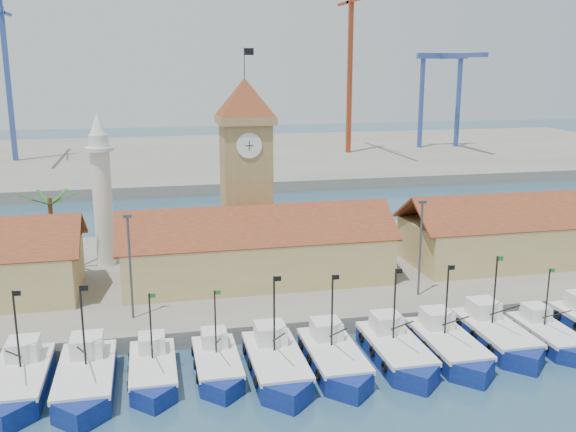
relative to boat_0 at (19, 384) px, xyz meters
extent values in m
plane|color=navy|center=(19.67, -3.12, -0.80)|extent=(400.00, 400.00, 0.00)
cube|color=gray|center=(19.67, 20.88, -0.05)|extent=(140.00, 32.00, 1.50)
cube|color=gray|center=(19.67, 106.88, 0.20)|extent=(240.00, 80.00, 2.00)
cube|color=navy|center=(0.00, 0.42, -0.28)|extent=(3.68, 8.33, 1.89)
cube|color=navy|center=(0.00, -3.75, -0.28)|extent=(3.68, 3.68, 1.89)
cube|color=silver|center=(0.00, 0.42, 0.67)|extent=(3.75, 8.56, 0.37)
cube|color=silver|center=(0.00, 2.50, 1.51)|extent=(2.21, 2.31, 1.47)
cylinder|color=black|center=(0.00, 0.94, 3.61)|extent=(0.15, 0.15, 5.89)
cube|color=black|center=(0.26, 0.94, 6.34)|extent=(0.53, 0.02, 0.37)
cube|color=navy|center=(4.51, -0.25, -0.26)|extent=(3.81, 8.62, 1.96)
cube|color=navy|center=(4.51, -4.56, -0.26)|extent=(3.81, 3.81, 1.96)
cube|color=silver|center=(4.51, -0.25, 0.72)|extent=(3.89, 8.86, 0.38)
cube|color=silver|center=(4.51, 1.90, 1.59)|extent=(2.29, 2.40, 1.52)
cylinder|color=black|center=(4.51, 0.29, 3.77)|extent=(0.15, 0.15, 6.10)
cube|color=black|center=(4.78, 0.29, 6.60)|extent=(0.54, 0.02, 0.38)
cube|color=navy|center=(9.16, 0.27, -0.34)|extent=(3.26, 7.37, 1.67)
cube|color=navy|center=(9.16, -3.42, -0.34)|extent=(3.26, 3.26, 1.67)
cube|color=silver|center=(9.16, 0.27, 0.50)|extent=(3.32, 7.57, 0.33)
cube|color=silver|center=(9.16, 2.11, 1.24)|extent=(1.95, 2.05, 1.30)
cylinder|color=black|center=(9.16, 0.73, 3.10)|extent=(0.13, 0.13, 5.21)
cube|color=#197226|center=(9.40, 0.73, 5.52)|extent=(0.47, 0.02, 0.33)
cube|color=navy|center=(13.87, 0.31, -0.35)|extent=(3.19, 7.21, 1.64)
cube|color=navy|center=(13.87, -3.29, -0.35)|extent=(3.18, 3.18, 1.64)
cube|color=silver|center=(13.87, 0.31, 0.47)|extent=(3.25, 7.41, 0.32)
cube|color=silver|center=(13.87, 2.11, 1.20)|extent=(1.91, 2.00, 1.27)
cylinder|color=black|center=(13.87, 0.77, 3.02)|extent=(0.13, 0.13, 5.10)
cube|color=#197226|center=(14.10, 0.77, 5.38)|extent=(0.46, 0.02, 0.32)
cube|color=navy|center=(18.12, -0.88, -0.27)|extent=(3.76, 8.52, 1.94)
cube|color=navy|center=(18.12, -5.14, -0.27)|extent=(3.76, 3.76, 1.94)
cube|color=silver|center=(18.12, -0.88, 0.70)|extent=(3.84, 8.75, 0.38)
cube|color=silver|center=(18.12, 1.25, 1.56)|extent=(2.26, 2.37, 1.51)
cylinder|color=black|center=(18.12, -0.34, 3.71)|extent=(0.15, 0.15, 6.02)
cube|color=black|center=(18.39, -0.34, 6.51)|extent=(0.54, 0.02, 0.38)
cube|color=navy|center=(22.58, -0.81, -0.28)|extent=(3.64, 8.25, 1.87)
cube|color=navy|center=(22.58, -4.93, -0.28)|extent=(3.64, 3.64, 1.87)
cube|color=silver|center=(22.58, -0.81, 0.65)|extent=(3.72, 8.48, 0.36)
cube|color=silver|center=(22.58, 1.25, 1.49)|extent=(2.19, 2.29, 1.46)
cylinder|color=black|center=(22.58, -0.29, 3.57)|extent=(0.15, 0.15, 5.83)
cube|color=black|center=(22.84, -0.29, 6.28)|extent=(0.52, 0.02, 0.36)
cube|color=navy|center=(27.66, -0.63, -0.28)|extent=(3.67, 8.31, 1.89)
cube|color=navy|center=(27.66, -4.78, -0.28)|extent=(3.67, 3.67, 1.89)
cube|color=silver|center=(27.66, -0.63, 0.66)|extent=(3.74, 8.54, 0.37)
cube|color=silver|center=(27.66, 1.45, 1.50)|extent=(2.20, 2.31, 1.47)
cylinder|color=black|center=(27.66, -0.10, 3.60)|extent=(0.15, 0.15, 5.87)
cube|color=black|center=(27.92, -0.10, 6.33)|extent=(0.52, 0.02, 0.37)
cube|color=navy|center=(32.01, -0.67, -0.28)|extent=(3.67, 8.31, 1.89)
cube|color=navy|center=(32.01, -4.82, -0.28)|extent=(3.67, 3.67, 1.89)
cube|color=silver|center=(32.01, -0.67, 0.66)|extent=(3.74, 8.54, 0.37)
cube|color=silver|center=(32.01, 1.41, 1.50)|extent=(2.20, 2.31, 1.47)
cylinder|color=black|center=(32.01, -0.14, 3.60)|extent=(0.15, 0.15, 5.87)
cube|color=black|center=(32.27, -0.14, 6.33)|extent=(0.52, 0.02, 0.37)
cube|color=navy|center=(36.79, 0.41, -0.27)|extent=(3.72, 8.42, 1.91)
cube|color=navy|center=(36.79, -3.80, -0.27)|extent=(3.72, 3.72, 1.91)
cube|color=silver|center=(36.79, 0.41, 0.68)|extent=(3.80, 8.65, 0.37)
cube|color=silver|center=(36.79, 2.51, 1.53)|extent=(2.23, 2.34, 1.49)
cylinder|color=black|center=(36.79, 0.94, 3.66)|extent=(0.15, 0.15, 5.95)
cube|color=#197226|center=(37.06, 0.94, 6.43)|extent=(0.53, 0.02, 0.37)
cube|color=navy|center=(41.14, -0.30, -0.35)|extent=(3.17, 7.18, 1.63)
cube|color=navy|center=(41.14, -3.89, -0.35)|extent=(3.17, 3.17, 1.63)
cube|color=silver|center=(41.14, -0.30, 0.47)|extent=(3.24, 7.38, 0.32)
cube|color=silver|center=(41.14, 1.49, 1.19)|extent=(1.90, 1.99, 1.27)
cylinder|color=black|center=(41.14, 0.15, 3.00)|extent=(0.13, 0.13, 5.08)
cube|color=#197226|center=(41.37, 0.15, 5.36)|extent=(0.45, 0.02, 0.32)
cube|color=tan|center=(19.67, 16.88, 2.95)|extent=(26.00, 10.00, 4.50)
cube|color=brown|center=(19.67, 14.38, 6.70)|extent=(27.04, 5.13, 3.21)
cube|color=brown|center=(19.67, 19.38, 6.70)|extent=(27.04, 5.13, 3.21)
cube|color=tan|center=(51.67, 16.88, 2.95)|extent=(30.00, 10.00, 4.50)
cube|color=brown|center=(51.67, 14.38, 6.70)|extent=(31.20, 5.13, 3.21)
cube|color=brown|center=(51.67, 19.38, 6.70)|extent=(31.20, 5.13, 3.21)
cube|color=tan|center=(19.67, 22.88, 8.20)|extent=(5.00, 5.00, 15.00)
cube|color=tan|center=(19.67, 22.88, 16.10)|extent=(5.80, 5.80, 0.80)
pyramid|color=brown|center=(19.67, 22.88, 18.40)|extent=(5.80, 5.80, 4.00)
cylinder|color=white|center=(19.67, 20.33, 13.70)|extent=(2.60, 0.15, 2.60)
cube|color=black|center=(19.67, 20.25, 13.70)|extent=(0.08, 0.02, 1.00)
cube|color=black|center=(19.67, 20.25, 13.70)|extent=(0.80, 0.02, 0.08)
cylinder|color=#3F3F44|center=(19.67, 22.88, 21.90)|extent=(0.10, 0.10, 3.00)
cube|color=black|center=(20.17, 22.88, 23.00)|extent=(1.00, 0.03, 0.70)
cylinder|color=silver|center=(4.67, 24.88, 7.70)|extent=(2.00, 2.00, 14.00)
cylinder|color=silver|center=(4.67, 24.88, 13.20)|extent=(3.00, 3.00, 0.40)
cone|color=silver|center=(4.67, 24.88, 15.80)|extent=(1.80, 1.80, 2.40)
cylinder|color=brown|center=(-0.33, 22.88, 4.70)|extent=(0.44, 0.44, 8.00)
cube|color=#226322|center=(1.07, 22.88, 8.50)|extent=(2.80, 0.35, 1.18)
cube|color=#226322|center=(0.37, 24.10, 8.50)|extent=(1.71, 2.60, 1.18)
cube|color=#226322|center=(-1.03, 24.10, 8.50)|extent=(1.71, 2.60, 1.18)
cube|color=#226322|center=(-1.73, 22.88, 8.50)|extent=(2.80, 0.35, 1.18)
cube|color=#226322|center=(-1.03, 21.67, 8.50)|extent=(1.71, 2.60, 1.18)
cube|color=#226322|center=(0.37, 21.67, 8.50)|extent=(1.71, 2.60, 1.18)
cylinder|color=#3F3F44|center=(7.67, 8.88, 5.20)|extent=(0.20, 0.20, 9.00)
cube|color=#3F3F44|center=(7.67, 8.88, 9.60)|extent=(0.70, 0.25, 0.25)
cylinder|color=#3F3F44|center=(33.67, 8.88, 5.20)|extent=(0.20, 0.20, 9.00)
cube|color=#3F3F44|center=(33.67, 8.88, 9.60)|extent=(0.70, 0.25, 0.25)
cube|color=#314A97|center=(-18.79, 104.88, 17.26)|extent=(1.00, 1.00, 32.14)
cube|color=#314A97|center=(-18.79, 109.88, 32.33)|extent=(0.60, 10.00, 0.60)
cube|color=maroon|center=(56.29, 101.88, 18.90)|extent=(1.00, 1.00, 35.40)
cube|color=maroon|center=(56.29, 106.88, 35.60)|extent=(0.60, 10.00, 0.60)
cube|color=#314A97|center=(76.67, 106.88, 12.20)|extent=(0.90, 0.90, 22.00)
cube|color=#314A97|center=(86.67, 106.88, 12.20)|extent=(0.90, 0.90, 22.00)
cube|color=#314A97|center=(81.67, 106.88, 23.70)|extent=(13.00, 1.40, 1.40)
cube|color=#314A97|center=(81.67, 96.88, 23.70)|extent=(1.40, 22.00, 1.00)
camera|label=1|loc=(9.61, -43.88, 21.78)|focal=40.00mm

